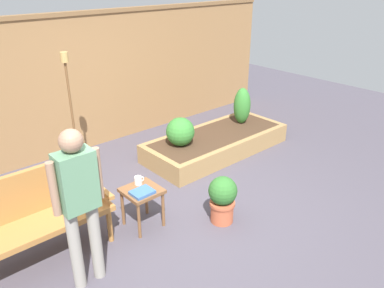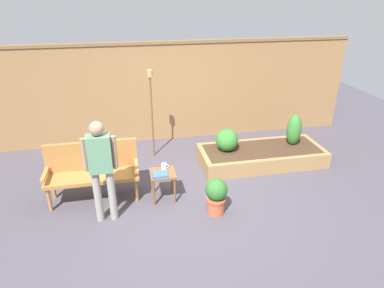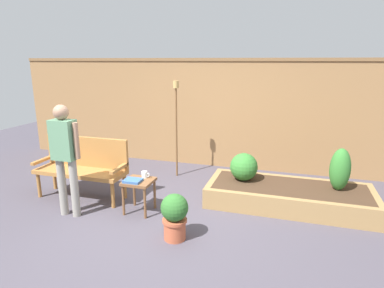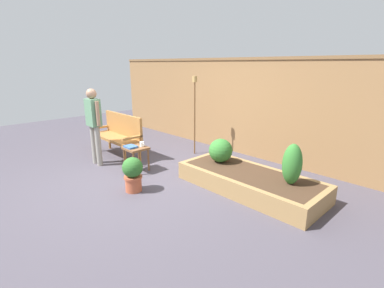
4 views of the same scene
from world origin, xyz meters
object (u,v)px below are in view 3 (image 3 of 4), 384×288
side_table (139,186)px  garden_bench (83,163)px  book_on_table (133,181)px  potted_boxwood (175,215)px  cup_on_table (145,175)px  shrub_far_corner (340,169)px  person_by_bench (65,151)px  tiki_torch (176,112)px  shrub_near_bench (244,167)px

side_table → garden_bench: bearing=165.7°
book_on_table → potted_boxwood: potted_boxwood is taller
side_table → cup_on_table: size_ratio=3.93×
shrub_far_corner → person_by_bench: size_ratio=0.40×
cup_on_table → tiki_torch: tiki_torch is taller
shrub_far_corner → tiki_torch: 2.85m
book_on_table → shrub_near_bench: shrub_near_bench is taller
shrub_near_bench → tiki_torch: tiki_torch is taller
cup_on_table → book_on_table: cup_on_table is taller
shrub_far_corner → person_by_bench: 3.84m
potted_boxwood → tiki_torch: size_ratio=0.33×
potted_boxwood → person_by_bench: person_by_bench is taller
cup_on_table → person_by_bench: 1.13m
garden_bench → cup_on_table: (1.13, -0.16, -0.02)m
garden_bench → person_by_bench: 0.79m
cup_on_table → potted_boxwood: (0.70, -0.66, -0.21)m
cup_on_table → potted_boxwood: potted_boxwood is taller
shrub_near_bench → shrub_far_corner: shrub_far_corner is taller
cup_on_table → tiki_torch: (-0.04, 1.47, 0.68)m
potted_boxwood → person_by_bench: (-1.62, 0.17, 0.62)m
side_table → shrub_near_bench: (1.34, 0.93, 0.12)m
cup_on_table → person_by_bench: size_ratio=0.08×
garden_bench → person_by_bench: size_ratio=0.92×
garden_bench → shrub_far_corner: 3.86m
potted_boxwood → shrub_near_bench: size_ratio=1.35×
garden_bench → shrub_near_bench: bearing=15.0°
person_by_bench → potted_boxwood: bearing=-5.8°
side_table → cup_on_table: (0.04, 0.12, 0.13)m
shrub_far_corner → book_on_table: bearing=-159.8°
side_table → person_by_bench: person_by_bench is taller
garden_bench → side_table: 1.14m
potted_boxwood → shrub_far_corner: bearing=36.8°
side_table → shrub_far_corner: (2.71, 0.93, 0.21)m
tiki_torch → cup_on_table: bearing=-88.3°
potted_boxwood → garden_bench: bearing=155.7°
tiki_torch → potted_boxwood: bearing=-70.9°
cup_on_table → person_by_bench: (-0.93, -0.50, 0.41)m
potted_boxwood → tiki_torch: tiki_torch is taller
tiki_torch → person_by_bench: 2.17m
shrub_near_bench → person_by_bench: bearing=-149.5°
cup_on_table → shrub_far_corner: shrub_far_corner is taller
side_table → book_on_table: 0.14m
garden_bench → shrub_near_bench: size_ratio=3.36×
garden_bench → tiki_torch: bearing=50.3°
potted_boxwood → person_by_bench: size_ratio=0.37×
potted_boxwood → cup_on_table: bearing=136.4°
garden_bench → cup_on_table: garden_bench is taller
shrub_far_corner → tiki_torch: bearing=166.3°
potted_boxwood → shrub_far_corner: shrub_far_corner is taller
garden_bench → shrub_far_corner: size_ratio=2.32×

